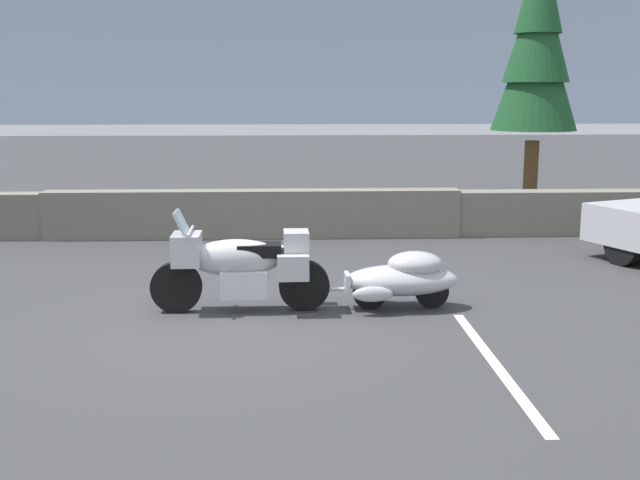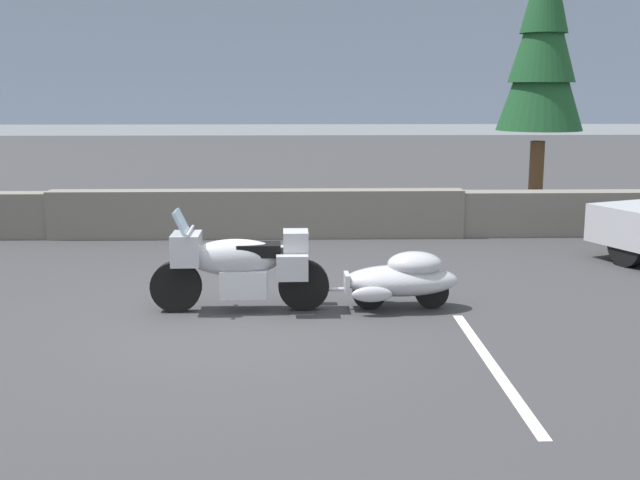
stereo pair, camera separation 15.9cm
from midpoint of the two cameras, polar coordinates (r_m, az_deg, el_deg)
ground_plane at (r=9.63m, az=-5.96°, el=-6.19°), size 80.00×80.00×0.00m
stone_guard_wall at (r=15.15m, az=-3.00°, el=1.91°), size 24.00×0.60×0.93m
distant_ridgeline at (r=105.08m, az=-1.99°, el=13.80°), size 240.00×80.00×16.00m
touring_motorcycle at (r=10.06m, az=-5.50°, el=-1.77°), size 2.31×0.77×1.33m
car_shaped_trailer at (r=10.23m, az=6.45°, el=-2.79°), size 2.21×0.79×0.76m
pine_tree_tall at (r=17.41m, az=16.31°, el=13.71°), size 1.81×1.81×6.06m
parking_stripe_marker at (r=8.44m, az=13.04°, el=-8.90°), size 0.12×3.60×0.01m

